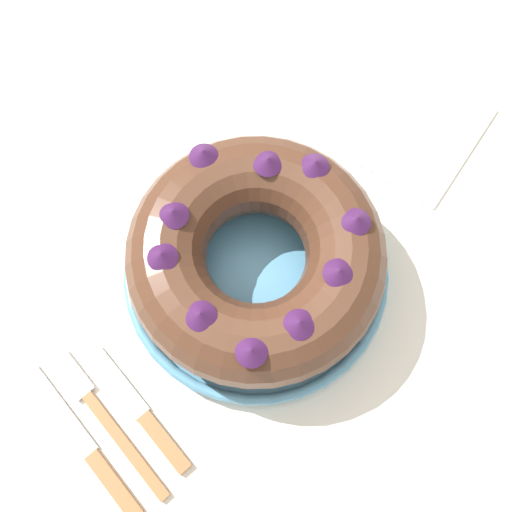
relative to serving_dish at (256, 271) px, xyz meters
name	(u,v)px	position (x,y,z in m)	size (l,w,h in m)	color
ground_plane	(269,367)	(0.02, -0.02, -0.74)	(8.00, 8.00, 0.00)	gray
dining_table	(280,292)	(0.02, -0.02, -0.08)	(1.59, 1.24, 0.73)	silver
serving_dish	(256,271)	(0.00, 0.00, 0.00)	(0.31, 0.31, 0.02)	#518EB2
bundt_cake	(256,256)	(0.00, 0.00, 0.06)	(0.28, 0.28, 0.10)	#4C2D1E
fork	(102,414)	(-0.23, -0.01, -0.01)	(0.02, 0.20, 0.01)	#936038
serving_knife	(93,457)	(-0.27, -0.04, -0.01)	(0.02, 0.21, 0.01)	#936038
cake_knife	(145,417)	(-0.20, -0.04, -0.01)	(0.02, 0.17, 0.01)	#936038
napkin	(425,134)	(0.29, 0.00, -0.01)	(0.17, 0.12, 0.00)	white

